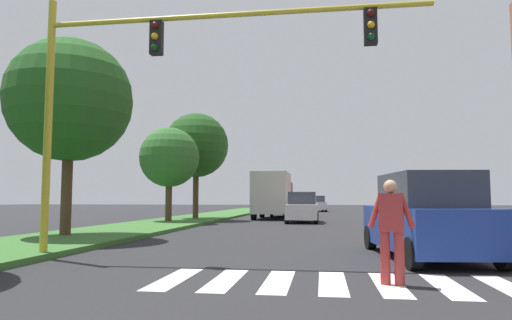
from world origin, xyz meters
The scene contains 14 objects.
ground_plane centered at (0.00, 30.00, 0.00)m, with size 140.00×140.00×0.00m, color #262628.
crosswalk centered at (0.00, 8.24, 0.00)m, with size 5.85×2.20×0.01m.
median_strip centered at (-8.33, 28.00, 0.07)m, with size 4.15×64.00×0.15m, color #386B2D.
tree_mid centered at (-8.81, 15.04, 4.79)m, with size 4.29×4.29×6.80m.
tree_far centered at (-8.60, 24.94, 3.66)m, with size 3.34×3.34×5.20m.
tree_distant centered at (-8.09, 28.59, 4.76)m, with size 4.10×4.10×6.68m.
sidewalk_right centered at (9.28, 28.00, 0.07)m, with size 3.00×64.00×0.15m, color #9E9991.
traffic_light_gantry centered at (-3.95, 10.37, 4.36)m, with size 8.90×0.30×6.00m.
pedestrian_performer centered at (0.95, 8.20, 0.93)m, with size 0.75×0.31×1.69m.
suv_crossing centered at (2.23, 11.69, 0.93)m, with size 2.46×4.79×1.97m.
sedan_midblock centered at (-1.29, 27.19, 0.81)m, with size 1.81×4.32×1.75m.
sedan_distant centered at (-3.19, 35.74, 0.76)m, with size 2.28×4.39×1.63m.
sedan_far_horizon centered at (-0.76, 49.63, 0.78)m, with size 2.19×4.56×1.67m.
truck_box_delivery centered at (-3.50, 31.76, 1.63)m, with size 2.40×6.20×3.10m.
Camera 1 is at (-0.15, 0.51, 1.39)m, focal length 32.01 mm.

